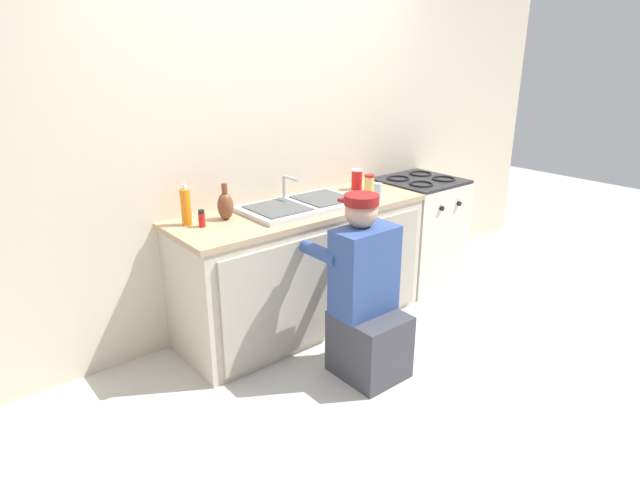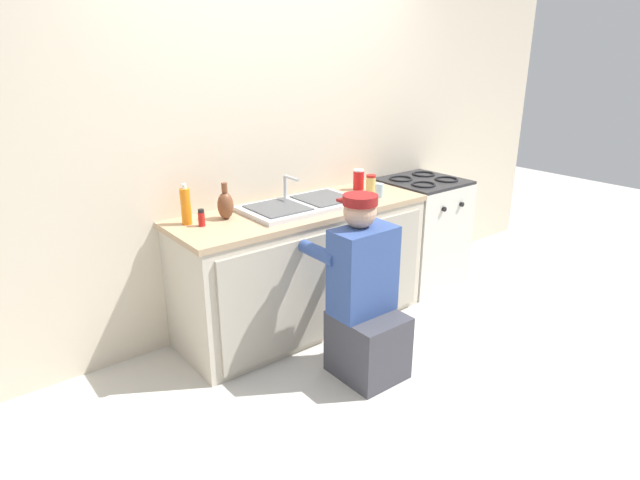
{
  "view_description": "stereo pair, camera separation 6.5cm",
  "coord_description": "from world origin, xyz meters",
  "px_view_note": "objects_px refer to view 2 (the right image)",
  "views": [
    {
      "loc": [
        -2.07,
        -2.43,
        1.88
      ],
      "look_at": [
        0.0,
        0.1,
        0.69
      ],
      "focal_mm": 30.0,
      "sensor_mm": 36.0,
      "label": 1
    },
    {
      "loc": [
        -2.02,
        -2.47,
        1.88
      ],
      "look_at": [
        0.0,
        0.1,
        0.69
      ],
      "focal_mm": 30.0,
      "sensor_mm": 36.0,
      "label": 2
    }
  ],
  "objects_px": {
    "water_glass": "(379,190)",
    "vase_decorative": "(225,205)",
    "condiment_jar": "(371,183)",
    "sink_double_basin": "(301,205)",
    "soap_bottle_orange": "(186,206)",
    "plumber_person": "(364,303)",
    "stove_range": "(420,232)",
    "soda_cup_red": "(359,180)",
    "spice_bottle_red": "(201,218)"
  },
  "relations": [
    {
      "from": "spice_bottle_red",
      "to": "soda_cup_red",
      "type": "distance_m",
      "value": 1.32
    },
    {
      "from": "plumber_person",
      "to": "water_glass",
      "type": "relative_size",
      "value": 11.04
    },
    {
      "from": "soap_bottle_orange",
      "to": "condiment_jar",
      "type": "bearing_deg",
      "value": -5.15
    },
    {
      "from": "stove_range",
      "to": "soda_cup_red",
      "type": "relative_size",
      "value": 5.88
    },
    {
      "from": "stove_range",
      "to": "spice_bottle_red",
      "type": "bearing_deg",
      "value": 178.4
    },
    {
      "from": "plumber_person",
      "to": "soda_cup_red",
      "type": "xyz_separation_m",
      "value": [
        0.69,
        0.84,
        0.48
      ]
    },
    {
      "from": "water_glass",
      "to": "plumber_person",
      "type": "bearing_deg",
      "value": -138.64
    },
    {
      "from": "plumber_person",
      "to": "condiment_jar",
      "type": "xyz_separation_m",
      "value": [
        0.71,
        0.73,
        0.47
      ]
    },
    {
      "from": "water_glass",
      "to": "sink_double_basin",
      "type": "bearing_deg",
      "value": 167.28
    },
    {
      "from": "water_glass",
      "to": "condiment_jar",
      "type": "relative_size",
      "value": 0.78
    },
    {
      "from": "water_glass",
      "to": "vase_decorative",
      "type": "relative_size",
      "value": 0.43
    },
    {
      "from": "sink_double_basin",
      "to": "plumber_person",
      "type": "relative_size",
      "value": 0.72
    },
    {
      "from": "sink_double_basin",
      "to": "soap_bottle_orange",
      "type": "xyz_separation_m",
      "value": [
        -0.75,
        0.14,
        0.09
      ]
    },
    {
      "from": "stove_range",
      "to": "water_glass",
      "type": "bearing_deg",
      "value": -168.01
    },
    {
      "from": "water_glass",
      "to": "vase_decorative",
      "type": "distance_m",
      "value": 1.13
    },
    {
      "from": "plumber_person",
      "to": "soap_bottle_orange",
      "type": "relative_size",
      "value": 4.42
    },
    {
      "from": "stove_range",
      "to": "plumber_person",
      "type": "xyz_separation_m",
      "value": [
        -1.28,
        -0.71,
        0.02
      ]
    },
    {
      "from": "soda_cup_red",
      "to": "condiment_jar",
      "type": "bearing_deg",
      "value": -76.6
    },
    {
      "from": "sink_double_basin",
      "to": "soda_cup_red",
      "type": "bearing_deg",
      "value": 11.16
    },
    {
      "from": "sink_double_basin",
      "to": "spice_bottle_red",
      "type": "xyz_separation_m",
      "value": [
        -0.7,
        0.05,
        0.03
      ]
    },
    {
      "from": "sink_double_basin",
      "to": "stove_range",
      "type": "height_order",
      "value": "sink_double_basin"
    },
    {
      "from": "water_glass",
      "to": "spice_bottle_red",
      "type": "height_order",
      "value": "spice_bottle_red"
    },
    {
      "from": "condiment_jar",
      "to": "vase_decorative",
      "type": "bearing_deg",
      "value": 176.39
    },
    {
      "from": "soap_bottle_orange",
      "to": "soda_cup_red",
      "type": "distance_m",
      "value": 1.38
    },
    {
      "from": "stove_range",
      "to": "condiment_jar",
      "type": "xyz_separation_m",
      "value": [
        -0.56,
        0.02,
        0.49
      ]
    },
    {
      "from": "vase_decorative",
      "to": "soap_bottle_orange",
      "type": "bearing_deg",
      "value": 167.45
    },
    {
      "from": "condiment_jar",
      "to": "soda_cup_red",
      "type": "height_order",
      "value": "soda_cup_red"
    },
    {
      "from": "sink_double_basin",
      "to": "soap_bottle_orange",
      "type": "relative_size",
      "value": 3.2
    },
    {
      "from": "condiment_jar",
      "to": "vase_decorative",
      "type": "distance_m",
      "value": 1.17
    },
    {
      "from": "condiment_jar",
      "to": "water_glass",
      "type": "bearing_deg",
      "value": -110.88
    },
    {
      "from": "plumber_person",
      "to": "vase_decorative",
      "type": "height_order",
      "value": "plumber_person"
    },
    {
      "from": "stove_range",
      "to": "spice_bottle_red",
      "type": "distance_m",
      "value": 1.97
    },
    {
      "from": "sink_double_basin",
      "to": "stove_range",
      "type": "bearing_deg",
      "value": -0.1
    },
    {
      "from": "spice_bottle_red",
      "to": "sink_double_basin",
      "type": "bearing_deg",
      "value": -4.17
    },
    {
      "from": "plumber_person",
      "to": "soap_bottle_orange",
      "type": "bearing_deg",
      "value": 128.76
    },
    {
      "from": "sink_double_basin",
      "to": "vase_decorative",
      "type": "height_order",
      "value": "vase_decorative"
    },
    {
      "from": "condiment_jar",
      "to": "vase_decorative",
      "type": "height_order",
      "value": "vase_decorative"
    },
    {
      "from": "water_glass",
      "to": "vase_decorative",
      "type": "height_order",
      "value": "vase_decorative"
    },
    {
      "from": "stove_range",
      "to": "plumber_person",
      "type": "relative_size",
      "value": 0.81
    },
    {
      "from": "vase_decorative",
      "to": "stove_range",
      "type": "bearing_deg",
      "value": -3.02
    },
    {
      "from": "sink_double_basin",
      "to": "stove_range",
      "type": "xyz_separation_m",
      "value": [
        1.21,
        -0.0,
        -0.44
      ]
    },
    {
      "from": "sink_double_basin",
      "to": "soda_cup_red",
      "type": "height_order",
      "value": "sink_double_basin"
    },
    {
      "from": "sink_double_basin",
      "to": "condiment_jar",
      "type": "bearing_deg",
      "value": 1.37
    },
    {
      "from": "stove_range",
      "to": "vase_decorative",
      "type": "xyz_separation_m",
      "value": [
        -1.72,
        0.09,
        0.52
      ]
    },
    {
      "from": "condiment_jar",
      "to": "soda_cup_red",
      "type": "distance_m",
      "value": 0.11
    },
    {
      "from": "sink_double_basin",
      "to": "spice_bottle_red",
      "type": "height_order",
      "value": "sink_double_basin"
    },
    {
      "from": "spice_bottle_red",
      "to": "soap_bottle_orange",
      "type": "bearing_deg",
      "value": 120.14
    },
    {
      "from": "sink_double_basin",
      "to": "spice_bottle_red",
      "type": "bearing_deg",
      "value": 175.83
    },
    {
      "from": "spice_bottle_red",
      "to": "vase_decorative",
      "type": "distance_m",
      "value": 0.19
    },
    {
      "from": "plumber_person",
      "to": "stove_range",
      "type": "bearing_deg",
      "value": 29.12
    }
  ]
}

